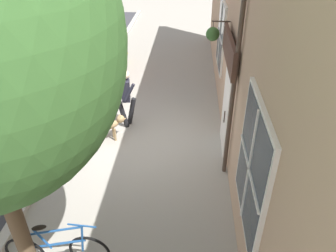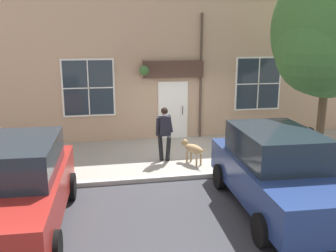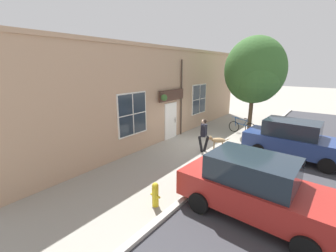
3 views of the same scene
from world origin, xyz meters
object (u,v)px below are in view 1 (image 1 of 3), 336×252
Objects in this scene: dog_on_leash at (108,125)px; leaning_bicycle at (58,250)px; pedestrian_walking at (126,93)px; parked_car_nearest_curb at (48,50)px; fire_hydrant at (124,52)px.

leaning_bicycle is at bearing 90.04° from dog_on_leash.
pedestrian_walking is 0.96× the size of leaning_bicycle.
parked_car_nearest_curb is at bearing -68.59° from leaning_bicycle.
parked_car_nearest_curb is 2.89m from fire_hydrant.
dog_on_leash is at bearing -89.96° from leaning_bicycle.
dog_on_leash is at bearing 64.06° from pedestrian_walking.
pedestrian_walking is at bearing 134.80° from parked_car_nearest_curb.
parked_car_nearest_curb reaches higher than leaning_bicycle.
dog_on_leash is 5.37m from parked_car_nearest_curb.
fire_hydrant is (0.63, -5.66, -0.07)m from dog_on_leash.
dog_on_leash is 3.71m from leaning_bicycle.
pedestrian_walking reaches higher than leaning_bicycle.
pedestrian_walking is 2.16× the size of fire_hydrant.
parked_car_nearest_curb is 5.68× the size of fire_hydrant.
parked_car_nearest_curb is (3.15, -4.33, 0.42)m from dog_on_leash.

